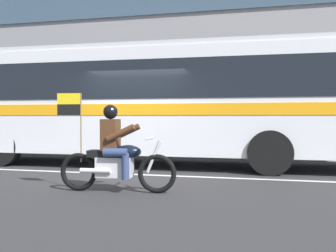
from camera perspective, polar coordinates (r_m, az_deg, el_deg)
ground_plane at (r=9.48m, az=-4.88°, el=-6.77°), size 60.00×60.00×0.00m
sidewalk_curb at (r=14.37m, az=1.59°, el=-3.68°), size 28.00×3.80×0.15m
lane_center_stripe at (r=8.92m, az=-6.11°, el=-7.27°), size 26.60×0.14×0.01m
office_building_facade at (r=16.88m, az=3.25°, el=12.68°), size 28.00×0.89×9.28m
transit_bus at (r=10.56m, az=-3.36°, el=4.32°), size 12.16×2.76×3.22m
motorcycle_with_rider at (r=6.80m, az=-7.93°, el=-4.35°), size 2.19×0.64×1.78m
fire_hydrant at (r=13.93m, az=-9.30°, el=-2.02°), size 0.22×0.30×0.75m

